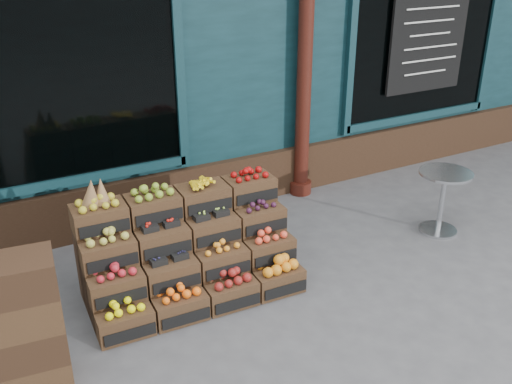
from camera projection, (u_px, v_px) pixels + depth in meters
ground at (311, 298)px, 5.30m from camera, size 60.00×60.00×0.00m
crate_display at (188, 254)px, 5.30m from camera, size 1.96×1.02×1.20m
spare_crates at (23, 328)px, 4.03m from camera, size 0.59×0.44×1.10m
bistro_table at (443, 195)px, 6.31m from camera, size 0.58×0.58×0.73m
shopkeeper at (63, 136)px, 6.33m from camera, size 0.85×0.66×2.07m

